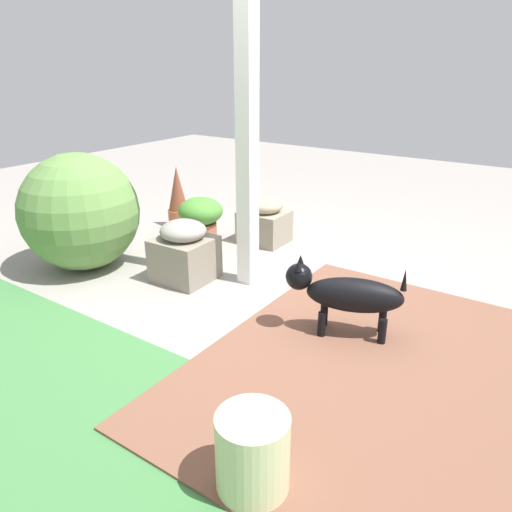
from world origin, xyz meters
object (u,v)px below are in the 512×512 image
at_px(round_shrub, 80,212).
at_px(ceramic_urn, 253,454).
at_px(porch_pillar, 247,119).
at_px(dog, 346,293).
at_px(terracotta_pot_broad, 201,217).
at_px(stone_planter_nearest, 264,221).
at_px(terracotta_pot_spiky, 178,198).
at_px(stone_planter_mid, 184,252).

xyz_separation_m(round_shrub, ceramic_urn, (-2.47, 1.10, -0.30)).
relative_size(porch_pillar, ceramic_urn, 7.01).
bearing_deg(round_shrub, dog, -174.90).
height_order(round_shrub, terracotta_pot_broad, round_shrub).
bearing_deg(terracotta_pot_broad, porch_pillar, 151.41).
height_order(porch_pillar, ceramic_urn, porch_pillar).
xyz_separation_m(stone_planter_nearest, terracotta_pot_spiky, (1.00, 0.11, 0.09)).
bearing_deg(stone_planter_mid, round_shrub, 17.88).
xyz_separation_m(stone_planter_mid, terracotta_pot_broad, (0.45, -0.73, 0.02)).
height_order(stone_planter_nearest, dog, dog).
height_order(porch_pillar, stone_planter_nearest, porch_pillar).
distance_m(stone_planter_nearest, terracotta_pot_spiky, 1.01).
bearing_deg(porch_pillar, dog, 161.50).
height_order(terracotta_pot_broad, terracotta_pot_spiky, terracotta_pot_spiky).
xyz_separation_m(stone_planter_nearest, round_shrub, (0.91, 1.35, 0.27)).
height_order(stone_planter_nearest, ceramic_urn, stone_planter_nearest).
bearing_deg(stone_planter_nearest, porch_pillar, 115.45).
bearing_deg(terracotta_pot_spiky, stone_planter_mid, 134.84).
bearing_deg(stone_planter_mid, ceramic_urn, 139.31).
distance_m(round_shrub, terracotta_pot_spiky, 1.25).
xyz_separation_m(porch_pillar, terracotta_pot_broad, (0.89, -0.48, -1.00)).
relative_size(terracotta_pot_broad, terracotta_pot_spiky, 0.68).
distance_m(stone_planter_mid, dog, 1.40).
bearing_deg(terracotta_pot_spiky, dog, 156.25).
relative_size(stone_planter_mid, dog, 0.68).
xyz_separation_m(round_shrub, dog, (-2.27, -0.20, -0.19)).
height_order(porch_pillar, round_shrub, porch_pillar).
xyz_separation_m(stone_planter_mid, dog, (-1.40, 0.08, 0.06)).
relative_size(stone_planter_mid, terracotta_pot_spiky, 0.77).
bearing_deg(stone_planter_mid, dog, 176.87).
bearing_deg(round_shrub, porch_pillar, -157.95).
xyz_separation_m(terracotta_pot_broad, ceramic_urn, (-2.06, 2.11, -0.07)).
height_order(terracotta_pot_spiky, ceramic_urn, terracotta_pot_spiky).
distance_m(porch_pillar, ceramic_urn, 2.27).
xyz_separation_m(porch_pillar, stone_planter_nearest, (0.39, -0.82, -1.03)).
bearing_deg(ceramic_urn, round_shrub, -24.06).
height_order(terracotta_pot_spiky, dog, terracotta_pot_spiky).
height_order(stone_planter_nearest, round_shrub, round_shrub).
distance_m(stone_planter_mid, terracotta_pot_spiky, 1.36).
xyz_separation_m(stone_planter_mid, ceramic_urn, (-1.61, 1.38, -0.05)).
relative_size(round_shrub, dog, 1.33).
xyz_separation_m(dog, ceramic_urn, (-0.21, 1.31, -0.11)).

